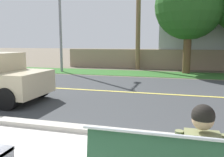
# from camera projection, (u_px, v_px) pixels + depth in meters

# --- Properties ---
(ground_plane) EXTENTS (140.00, 140.00, 0.00)m
(ground_plane) POSITION_uv_depth(u_px,v_px,m) (140.00, 86.00, 10.19)
(ground_plane) COLOR #665B4C
(curb_edge) EXTENTS (44.00, 0.30, 0.11)m
(curb_edge) POSITION_uv_depth(u_px,v_px,m) (98.00, 131.00, 4.80)
(curb_edge) COLOR #ADA89E
(curb_edge) RESTS_ON ground_plane
(street_asphalt) EXTENTS (52.00, 8.00, 0.01)m
(street_asphalt) POSITION_uv_depth(u_px,v_px,m) (134.00, 93.00, 8.76)
(street_asphalt) COLOR #383A3D
(street_asphalt) RESTS_ON ground_plane
(road_centre_line) EXTENTS (48.00, 0.14, 0.01)m
(road_centre_line) POSITION_uv_depth(u_px,v_px,m) (134.00, 92.00, 8.76)
(road_centre_line) COLOR #E0CC4C
(road_centre_line) RESTS_ON ground_plane
(far_verge_grass) EXTENTS (48.00, 2.80, 0.02)m
(far_verge_grass) POSITION_uv_depth(u_px,v_px,m) (150.00, 74.00, 14.16)
(far_verge_grass) COLOR #2D6026
(far_verge_grass) RESTS_ON ground_plane
(seated_person_olive) EXTENTS (0.52, 0.68, 1.25)m
(seated_person_olive) POSITION_uv_depth(u_px,v_px,m) (200.00, 156.00, 2.43)
(seated_person_olive) COLOR black
(seated_person_olive) RESTS_ON ground_plane
(streetlamp) EXTENTS (0.24, 2.10, 7.94)m
(streetlamp) POSITION_uv_depth(u_px,v_px,m) (61.00, 1.00, 14.77)
(streetlamp) COLOR gray
(streetlamp) RESTS_ON ground_plane
(shade_tree_far_left) EXTENTS (4.08, 4.08, 6.73)m
(shade_tree_far_left) POSITION_uv_depth(u_px,v_px,m) (192.00, 0.00, 13.67)
(shade_tree_far_left) COLOR brown
(shade_tree_far_left) RESTS_ON ground_plane
(garden_wall) EXTENTS (13.00, 0.36, 1.40)m
(garden_wall) POSITION_uv_depth(u_px,v_px,m) (153.00, 59.00, 16.92)
(garden_wall) COLOR gray
(garden_wall) RESTS_ON ground_plane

